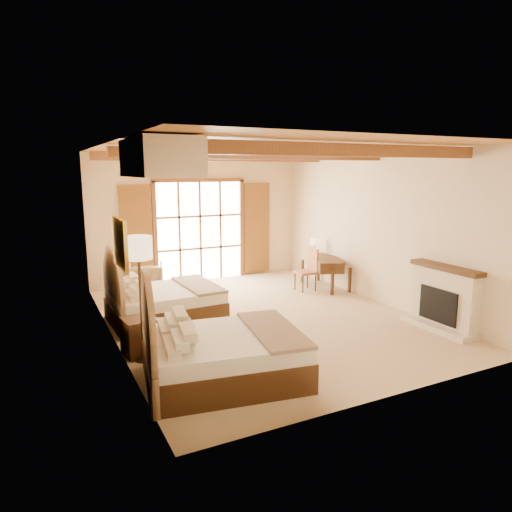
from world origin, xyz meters
TOP-DOWN VIEW (x-y plane):
  - floor at (0.00, 0.00)m, footprint 7.00×7.00m
  - wall_back at (0.00, 3.50)m, footprint 5.50×0.00m
  - wall_left at (-2.75, 0.00)m, footprint 0.00×7.00m
  - wall_right at (2.75, 0.00)m, footprint 0.00×7.00m
  - ceiling at (0.00, 0.00)m, footprint 7.00×7.00m
  - ceiling_beams at (0.00, 0.00)m, footprint 5.39×4.60m
  - french_doors at (0.00, 3.44)m, footprint 3.95×0.08m
  - fireplace at (2.60, -2.00)m, footprint 0.46×1.40m
  - painting at (-2.70, -0.75)m, footprint 0.06×0.95m
  - canopy_valance at (-2.40, -2.00)m, footprint 0.70×1.40m
  - bed_near at (-1.81, -2.13)m, footprint 2.31×1.87m
  - bed_far at (-1.85, 0.68)m, footprint 2.04×1.57m
  - nightstand at (-2.49, -0.75)m, footprint 0.54×0.54m
  - floor_lamp at (-2.50, -1.00)m, footprint 0.40×0.40m
  - armchair at (-1.62, 2.64)m, footprint 0.94×0.95m
  - ottoman at (-1.07, 1.98)m, footprint 0.56×0.56m
  - desk at (2.41, 1.35)m, footprint 1.04×1.49m
  - desk_chair at (1.86, 1.33)m, footprint 0.46×0.46m
  - desk_lamp at (2.46, 1.91)m, footprint 0.19×0.19m

SIDE VIEW (x-z plane):
  - floor at x=0.00m, z-range 0.00..0.00m
  - ottoman at x=-1.07m, z-range 0.00..0.35m
  - nightstand at x=-2.49m, z-range 0.00..0.58m
  - desk_chair at x=1.86m, z-range -0.19..0.81m
  - armchair at x=-1.62m, z-range 0.00..0.72m
  - desk at x=2.41m, z-range 0.03..0.77m
  - bed_far at x=-1.85m, z-range -0.26..1.05m
  - bed_near at x=-1.81m, z-range -0.27..1.10m
  - fireplace at x=2.60m, z-range -0.07..1.09m
  - desk_lamp at x=2.46m, z-range 0.83..1.20m
  - french_doors at x=0.00m, z-range -0.05..2.55m
  - floor_lamp at x=-2.50m, z-range 0.66..2.53m
  - wall_back at x=0.00m, z-range -1.15..4.35m
  - wall_left at x=-2.75m, z-range -1.90..5.10m
  - wall_right at x=2.75m, z-range -1.90..5.10m
  - painting at x=-2.70m, z-range 1.38..2.12m
  - canopy_valance at x=-2.40m, z-range 2.73..3.18m
  - ceiling_beams at x=0.00m, z-range 2.99..3.17m
  - ceiling at x=0.00m, z-range 3.20..3.20m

